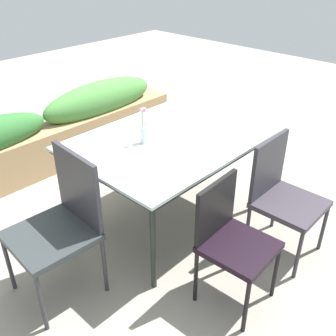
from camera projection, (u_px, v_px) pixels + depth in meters
The scene contains 7 objects.
ground_plane at pixel (157, 216), 3.46m from camera, with size 12.00×12.00×0.00m, color gray.
dining_table at pixel (168, 144), 3.06m from camera, with size 1.47×1.12×0.78m.
chair_near_right at pixel (281, 192), 2.88m from camera, with size 0.46×0.46×0.91m.
chair_near_left at pixel (230, 236), 2.46m from camera, with size 0.43×0.43×0.86m.
chair_end_left at pixel (62, 220), 2.51m from camera, with size 0.53×0.53×0.99m.
flower_vase at pixel (144, 130), 2.92m from camera, with size 0.06×0.06×0.29m.
planter_box at pixel (48, 135), 4.07m from camera, with size 3.23×0.40×0.77m.
Camera 1 is at (-1.96, -1.97, 2.10)m, focal length 41.78 mm.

